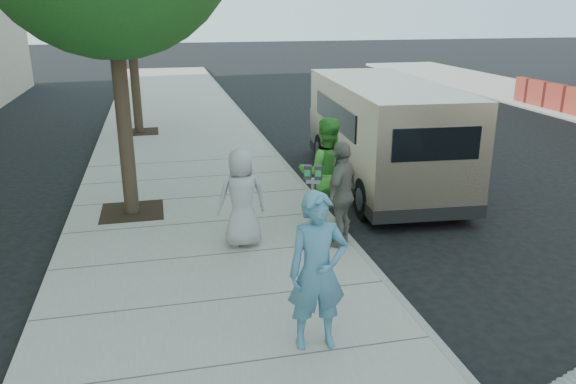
# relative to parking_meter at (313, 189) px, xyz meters

# --- Properties ---
(ground) EXTENTS (120.00, 120.00, 0.00)m
(ground) POSITION_rel_parking_meter_xyz_m (-0.68, 0.14, -1.20)
(ground) COLOR black
(ground) RESTS_ON ground
(sidewalk) EXTENTS (5.00, 60.00, 0.15)m
(sidewalk) POSITION_rel_parking_meter_xyz_m (-1.68, 0.14, -1.12)
(sidewalk) COLOR gray
(sidewalk) RESTS_ON ground
(curb_face) EXTENTS (0.12, 60.00, 0.16)m
(curb_face) POSITION_rel_parking_meter_xyz_m (0.76, 0.14, -1.12)
(curb_face) COLOR gray
(curb_face) RESTS_ON ground
(parking_meter) EXTENTS (0.31, 0.20, 1.44)m
(parking_meter) POSITION_rel_parking_meter_xyz_m (0.00, 0.00, 0.00)
(parking_meter) COLOR gray
(parking_meter) RESTS_ON sidewalk
(van) EXTENTS (2.60, 6.60, 2.40)m
(van) POSITION_rel_parking_meter_xyz_m (2.63, 3.58, 0.08)
(van) COLOR beige
(van) RESTS_ON ground
(person_officer) EXTENTS (0.72, 0.49, 1.91)m
(person_officer) POSITION_rel_parking_meter_xyz_m (-0.69, -2.69, -0.09)
(person_officer) COLOR teal
(person_officer) RESTS_ON sidewalk
(person_green_shirt) EXTENTS (1.10, 0.93, 2.01)m
(person_green_shirt) POSITION_rel_parking_meter_xyz_m (0.52, 1.00, -0.04)
(person_green_shirt) COLOR green
(person_green_shirt) RESTS_ON sidewalk
(person_gray_shirt) EXTENTS (0.86, 0.60, 1.67)m
(person_gray_shirt) POSITION_rel_parking_meter_xyz_m (-1.10, 0.44, -0.21)
(person_gray_shirt) COLOR #A7A7A9
(person_gray_shirt) RESTS_ON sidewalk
(person_striped_polo) EXTENTS (1.02, 1.08, 1.80)m
(person_striped_polo) POSITION_rel_parking_meter_xyz_m (0.52, 0.08, -0.15)
(person_striped_polo) COLOR slate
(person_striped_polo) RESTS_ON sidewalk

